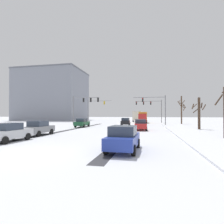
{
  "coord_description": "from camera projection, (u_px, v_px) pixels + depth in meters",
  "views": [
    {
      "loc": [
        6.61,
        -9.53,
        2.35
      ],
      "look_at": [
        0.0,
        22.9,
        2.8
      ],
      "focal_mm": 28.93,
      "sensor_mm": 36.0,
      "label": 1
    }
  ],
  "objects": [
    {
      "name": "ground_plane",
      "position": [
        35.0,
        154.0,
        10.63
      ],
      "size": [
        300.0,
        300.0,
        0.0
      ],
      "primitive_type": "plane",
      "color": "silver"
    },
    {
      "name": "wheel_track_left_lane",
      "position": [
        132.0,
        131.0,
        25.82
      ],
      "size": [
        0.86,
        35.99,
        0.01
      ],
      "primitive_type": "cube",
      "color": "#38383D",
      "rests_on": "ground"
    },
    {
      "name": "wheel_track_right_lane",
      "position": [
        70.0,
        130.0,
        27.7
      ],
      "size": [
        0.9,
        35.99,
        0.01
      ],
      "primitive_type": "cube",
      "color": "#38383D",
      "rests_on": "ground"
    },
    {
      "name": "sidewalk_kerb_right",
      "position": [
        188.0,
        133.0,
        22.75
      ],
      "size": [
        4.0,
        35.99,
        0.12
      ],
      "primitive_type": "cube",
      "color": "white",
      "rests_on": "ground"
    },
    {
      "name": "traffic_signal_near_right",
      "position": [
        156.0,
        105.0,
        39.14
      ],
      "size": [
        6.95,
        0.38,
        6.5
      ],
      "color": "slate",
      "rests_on": "ground"
    },
    {
      "name": "traffic_signal_far_right",
      "position": [
        151.0,
        106.0,
        50.93
      ],
      "size": [
        7.43,
        0.74,
        6.5
      ],
      "color": "slate",
      "rests_on": "ground"
    },
    {
      "name": "traffic_signal_near_left",
      "position": [
        84.0,
        104.0,
        40.3
      ],
      "size": [
        6.26,
        0.49,
        6.5
      ],
      "color": "slate",
      "rests_on": "ground"
    },
    {
      "name": "traffic_signal_far_left",
      "position": [
        95.0,
        107.0,
        50.15
      ],
      "size": [
        6.95,
        0.56,
        6.5
      ],
      "color": "slate",
      "rests_on": "ground"
    },
    {
      "name": "car_black_lead",
      "position": [
        126.0,
        122.0,
        38.17
      ],
      "size": [
        1.97,
        4.17,
        1.62
      ],
      "color": "black",
      "rests_on": "ground"
    },
    {
      "name": "car_dark_green_second",
      "position": [
        82.0,
        123.0,
        33.6
      ],
      "size": [
        1.84,
        4.1,
        1.62
      ],
      "color": "#194C2D",
      "rests_on": "ground"
    },
    {
      "name": "car_red_third",
      "position": [
        141.0,
        125.0,
        26.93
      ],
      "size": [
        2.02,
        4.19,
        1.62
      ],
      "color": "red",
      "rests_on": "ground"
    },
    {
      "name": "car_grey_fourth",
      "position": [
        39.0,
        128.0,
        20.33
      ],
      "size": [
        1.85,
        4.11,
        1.62
      ],
      "color": "slate",
      "rests_on": "ground"
    },
    {
      "name": "car_silver_fifth",
      "position": [
        9.0,
        132.0,
        15.51
      ],
      "size": [
        2.02,
        4.19,
        1.62
      ],
      "color": "#B7BABF",
      "rests_on": "ground"
    },
    {
      "name": "car_blue_sixth",
      "position": [
        123.0,
        138.0,
        11.56
      ],
      "size": [
        1.95,
        4.16,
        1.62
      ],
      "color": "#233899",
      "rests_on": "ground"
    },
    {
      "name": "bus_oncoming",
      "position": [
        138.0,
        116.0,
        60.51
      ],
      "size": [
        2.96,
        11.08,
        3.38
      ],
      "color": "silver",
      "rests_on": "ground"
    },
    {
      "name": "box_truck_delivery",
      "position": [
        143.0,
        117.0,
        49.91
      ],
      "size": [
        2.31,
        7.4,
        3.02
      ],
      "color": "red",
      "rests_on": "ground"
    },
    {
      "name": "bare_tree_sidewalk_mid",
      "position": [
        199.0,
        112.0,
        28.72
      ],
      "size": [
        2.06,
        1.97,
        5.05
      ],
      "color": "#423023",
      "rests_on": "ground"
    },
    {
      "name": "bare_tree_sidewalk_far",
      "position": [
        182.0,
        109.0,
        44.72
      ],
      "size": [
        2.04,
        2.01,
        6.95
      ],
      "color": "#4C3828",
      "rests_on": "ground"
    },
    {
      "name": "office_building_far_left_block",
      "position": [
        53.0,
        96.0,
        74.43
      ],
      "size": [
        25.36,
        19.13,
        20.27
      ],
      "color": "gray",
      "rests_on": "ground"
    }
  ]
}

